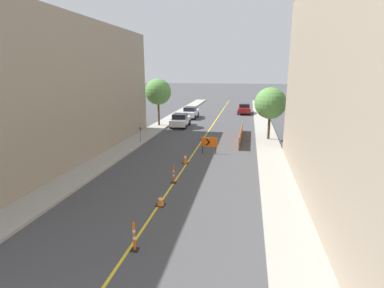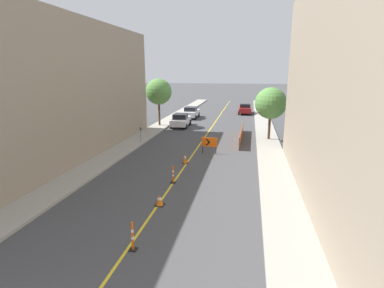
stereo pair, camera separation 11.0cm
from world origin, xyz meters
name	(u,v)px [view 2 (the right image)]	position (x,y,z in m)	size (l,w,h in m)	color
lane_stripe	(212,127)	(0.00, 31.54, 0.00)	(0.12, 63.09, 0.01)	gold
sidewalk_left	(163,124)	(-6.13, 31.54, 0.08)	(2.12, 63.09, 0.16)	#9E998E
sidewalk_right	(265,128)	(6.13, 31.54, 0.08)	(2.12, 63.09, 0.16)	#9E998E
building_facade_left	(46,91)	(-10.19, 15.94, 5.12)	(6.00, 25.82, 10.25)	gray
building_facade_right	(382,90)	(10.19, 11.67, 5.72)	(6.00, 20.13, 11.43)	gray
traffic_cone_second	(159,200)	(0.09, 9.78, 0.27)	(0.46, 0.46, 0.54)	black
traffic_cone_third	(185,158)	(-0.12, 16.82, 0.36)	(0.41, 0.41, 0.73)	black
delineator_post_front	(133,238)	(0.23, 5.89, 0.51)	(0.29, 0.29, 1.18)	black
delineator_post_rear	(173,175)	(-0.01, 12.89, 0.47)	(0.30, 0.30, 1.09)	black
arrow_barricade_primary	(209,143)	(1.25, 19.73, 0.92)	(1.28, 0.19, 1.33)	#EF560C
safety_mesh_fence	(241,134)	(3.64, 25.33, 0.55)	(0.16, 8.61, 1.11)	#EF560C
parked_car_curb_near	(181,120)	(-3.66, 30.79, 0.80)	(1.95, 4.36, 1.59)	silver
parked_car_curb_mid	(191,112)	(-3.75, 37.61, 0.80)	(1.93, 4.31, 1.59)	silver
parked_car_curb_far	(245,109)	(3.62, 43.33, 0.80)	(1.98, 4.37, 1.59)	maroon
parking_meter_near_curb	(141,131)	(-5.42, 22.03, 1.13)	(0.12, 0.11, 1.37)	#4C4C51
street_tree_left_near	(159,92)	(-6.23, 30.59, 4.11)	(3.04, 3.04, 5.48)	#4C3823
street_tree_right_near	(271,103)	(6.23, 25.38, 3.57)	(2.94, 2.94, 4.89)	#4C3823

